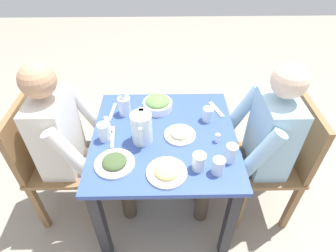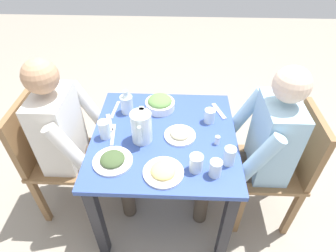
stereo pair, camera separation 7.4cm
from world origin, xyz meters
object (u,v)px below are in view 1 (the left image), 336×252
Objects in this scene: water_pitcher at (142,128)px; salt_shaker at (218,138)px; plate_fries at (167,171)px; diner_far at (254,143)px; plate_dolmas at (115,162)px; water_glass_center at (208,114)px; oil_carafe at (125,106)px; chair_far at (281,159)px; water_glass_near_right at (104,132)px; diner_near at (75,142)px; salad_bowl at (158,104)px; water_glass_by_pitcher at (199,162)px; water_glass_far_left at (219,166)px; chair_near at (48,159)px; water_glass_far_right at (231,153)px; dining_table at (165,149)px; plate_beans at (180,134)px.

salt_shaker is (0.02, 0.43, -0.07)m from water_pitcher.
water_pitcher is 0.30m from plate_fries.
plate_fries is at bearing -63.38° from diner_far.
plate_dolmas is 3.98× the size of salt_shaker.
oil_carafe is (-0.08, -0.53, 0.01)m from water_glass_center.
diner_far is at bearing 98.27° from salt_shaker.
plate_fries is (0.27, -0.74, 0.22)m from chair_far.
plate_fries is 0.45m from water_glass_near_right.
diner_near reaches higher than chair_far.
salad_bowl is 0.57m from water_glass_by_pitcher.
water_glass_far_left reaches higher than plate_dolmas.
water_glass_center is (-0.43, 0.27, 0.03)m from plate_fries.
plate_dolmas is 0.45m from water_glass_by_pitcher.
chair_near is 9.48× the size of water_glass_far_left.
salad_bowl is 0.42m from water_glass_near_right.
water_pitcher reaches higher than water_glass_near_right.
water_pitcher is at bearing -108.76° from water_glass_far_right.
diner_far is 7.25× the size of oil_carafe.
salt_shaker is (0.06, 1.06, 0.23)m from chair_near.
plate_fries is 2.37× the size of water_glass_center.
plate_dolmas is (0.23, -0.27, 0.14)m from dining_table.
oil_carafe is at bearing -98.33° from water_glass_center.
dining_table is 0.35m from water_glass_center.
plate_dolmas is (0.20, -1.02, 0.21)m from chair_far.
diner_near is 22.08× the size of salt_shaker.
water_glass_center is 0.95× the size of water_glass_far_left.
plate_dolmas is 1.89× the size of water_glass_near_right.
dining_table is 5.23× the size of oil_carafe.
plate_fries is (0.55, 0.05, -0.03)m from salad_bowl.
diner_near is 1.09m from diner_far.
water_glass_near_right is 1.20× the size of water_glass_far_left.
chair_near is 4.21× the size of plate_fries.
oil_carafe reaches higher than plate_fries.
plate_fries reaches higher than plate_dolmas.
chair_far is 0.25m from diner_far.
plate_dolmas is at bearing -96.63° from water_glass_far_left.
plate_dolmas is at bearing -103.55° from plate_fries.
water_glass_far_left is (0.26, -0.47, 0.25)m from chair_far.
salad_bowl is at bearing -111.13° from water_glass_center.
dining_table is 0.45m from water_glass_far_right.
plate_dolmas is at bearing 64.52° from chair_near.
plate_dolmas is at bearing -1.71° from oil_carafe.
chair_near reaches higher than plate_fries.
diner_near is 1.00× the size of diner_far.
dining_table is 0.36m from water_glass_by_pitcher.
chair_near is at bearing -93.47° from salt_shaker.
plate_beans is (0.01, 0.64, 0.07)m from diner_near.
chair_near is 9.08× the size of water_glass_by_pitcher.
chair_near reaches higher than water_glass_far_right.
water_glass_near_right reaches higher than plate_beans.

